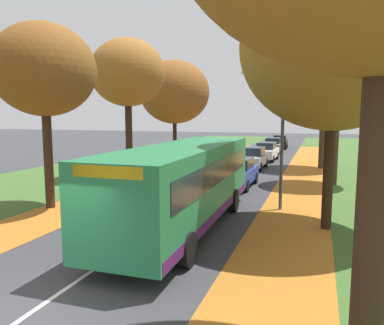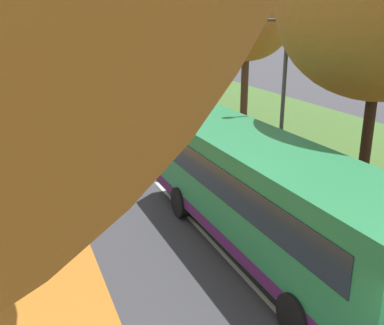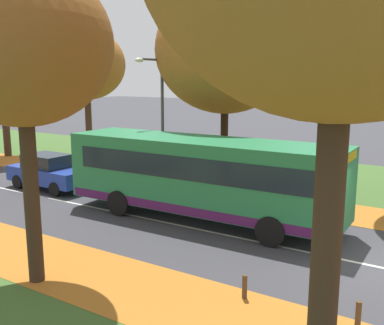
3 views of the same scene
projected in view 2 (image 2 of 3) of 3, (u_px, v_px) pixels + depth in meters
leaf_litter_left at (26, 186)px, 16.69m from camera, size 2.80×60.00×0.00m
grass_verge_right at (264, 121)px, 26.92m from camera, size 12.00×90.00×0.01m
leaf_litter_right at (244, 157)px, 19.99m from camera, size 2.80×60.00×0.00m
road_centre_line at (113, 136)px, 23.62m from camera, size 0.12×80.00×0.01m
tree_right_near at (384, 5)px, 13.29m from camera, size 6.38×6.38×9.23m
tree_right_mid at (247, 19)px, 21.80m from camera, size 4.47×4.47×7.88m
streetlamp_right at (276, 86)px, 15.29m from camera, size 1.89×0.28×6.00m
bus at (264, 192)px, 11.60m from camera, size 2.78×10.44×2.98m
car_blue_lead at (165, 143)px, 19.30m from camera, size 1.84×4.23×1.62m
car_silver_following at (116, 111)px, 25.74m from camera, size 1.86×4.24×1.62m
car_white_third_in_line at (101, 95)px, 30.62m from camera, size 1.90×4.26×1.62m
car_grey_fourth_in_line at (81, 82)px, 36.65m from camera, size 1.91×4.26×1.62m
car_black_trailing at (73, 74)px, 41.94m from camera, size 1.90×4.26×1.62m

